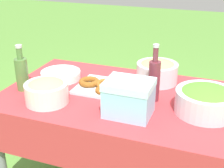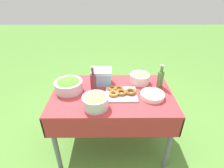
{
  "view_description": "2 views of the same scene",
  "coord_description": "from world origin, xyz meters",
  "px_view_note": "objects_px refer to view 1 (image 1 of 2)",
  "views": [
    {
      "loc": [
        0.51,
        -1.48,
        1.52
      ],
      "look_at": [
        -0.02,
        -0.04,
        0.85
      ],
      "focal_mm": 50.0,
      "sensor_mm": 36.0,
      "label": 1
    },
    {
      "loc": [
        0.01,
        1.56,
        1.81
      ],
      "look_at": [
        0.0,
        -0.07,
        0.84
      ],
      "focal_mm": 28.0,
      "sensor_mm": 36.0,
      "label": 2
    }
  ],
  "objects_px": {
    "pasta_bowl": "(47,91)",
    "cooler_box": "(129,98)",
    "salad_bowl": "(206,100)",
    "wine_bottle": "(154,79)",
    "donut_platter": "(106,86)",
    "bread_bowl": "(157,71)",
    "plate_stack": "(61,75)",
    "olive_oil_bottle": "(22,73)"
  },
  "relations": [
    {
      "from": "olive_oil_bottle",
      "to": "salad_bowl",
      "type": "bearing_deg",
      "value": 4.65
    },
    {
      "from": "salad_bowl",
      "to": "pasta_bowl",
      "type": "distance_m",
      "value": 0.81
    },
    {
      "from": "olive_oil_bottle",
      "to": "cooler_box",
      "type": "distance_m",
      "value": 0.66
    },
    {
      "from": "plate_stack",
      "to": "wine_bottle",
      "type": "bearing_deg",
      "value": -8.02
    },
    {
      "from": "salad_bowl",
      "to": "cooler_box",
      "type": "distance_m",
      "value": 0.38
    },
    {
      "from": "plate_stack",
      "to": "olive_oil_bottle",
      "type": "relative_size",
      "value": 0.92
    },
    {
      "from": "salad_bowl",
      "to": "pasta_bowl",
      "type": "xyz_separation_m",
      "value": [
        -0.79,
        -0.17,
        -0.0
      ]
    },
    {
      "from": "bread_bowl",
      "to": "cooler_box",
      "type": "xyz_separation_m",
      "value": [
        -0.04,
        -0.44,
        0.02
      ]
    },
    {
      "from": "salad_bowl",
      "to": "olive_oil_bottle",
      "type": "height_order",
      "value": "olive_oil_bottle"
    },
    {
      "from": "salad_bowl",
      "to": "bread_bowl",
      "type": "xyz_separation_m",
      "value": [
        -0.31,
        0.29,
        0.0
      ]
    },
    {
      "from": "plate_stack",
      "to": "olive_oil_bottle",
      "type": "height_order",
      "value": "olive_oil_bottle"
    },
    {
      "from": "donut_platter",
      "to": "olive_oil_bottle",
      "type": "bearing_deg",
      "value": -160.09
    },
    {
      "from": "olive_oil_bottle",
      "to": "bread_bowl",
      "type": "bearing_deg",
      "value": 28.33
    },
    {
      "from": "pasta_bowl",
      "to": "donut_platter",
      "type": "xyz_separation_m",
      "value": [
        0.23,
        0.25,
        -0.05
      ]
    },
    {
      "from": "donut_platter",
      "to": "bread_bowl",
      "type": "distance_m",
      "value": 0.33
    },
    {
      "from": "salad_bowl",
      "to": "plate_stack",
      "type": "relative_size",
      "value": 1.23
    },
    {
      "from": "pasta_bowl",
      "to": "bread_bowl",
      "type": "height_order",
      "value": "bread_bowl"
    },
    {
      "from": "donut_platter",
      "to": "plate_stack",
      "type": "relative_size",
      "value": 1.34
    },
    {
      "from": "wine_bottle",
      "to": "bread_bowl",
      "type": "relative_size",
      "value": 1.25
    },
    {
      "from": "plate_stack",
      "to": "olive_oil_bottle",
      "type": "bearing_deg",
      "value": -119.7
    },
    {
      "from": "pasta_bowl",
      "to": "cooler_box",
      "type": "relative_size",
      "value": 1.01
    },
    {
      "from": "wine_bottle",
      "to": "cooler_box",
      "type": "xyz_separation_m",
      "value": [
        -0.08,
        -0.2,
        -0.03
      ]
    },
    {
      "from": "salad_bowl",
      "to": "wine_bottle",
      "type": "height_order",
      "value": "wine_bottle"
    },
    {
      "from": "salad_bowl",
      "to": "olive_oil_bottle",
      "type": "distance_m",
      "value": 1.01
    },
    {
      "from": "salad_bowl",
      "to": "plate_stack",
      "type": "bearing_deg",
      "value": 171.28
    },
    {
      "from": "pasta_bowl",
      "to": "bread_bowl",
      "type": "distance_m",
      "value": 0.67
    },
    {
      "from": "donut_platter",
      "to": "wine_bottle",
      "type": "bearing_deg",
      "value": -6.03
    },
    {
      "from": "cooler_box",
      "to": "olive_oil_bottle",
      "type": "bearing_deg",
      "value": 173.95
    },
    {
      "from": "olive_oil_bottle",
      "to": "cooler_box",
      "type": "xyz_separation_m",
      "value": [
        0.66,
        -0.07,
        -0.01
      ]
    },
    {
      "from": "pasta_bowl",
      "to": "cooler_box",
      "type": "distance_m",
      "value": 0.44
    },
    {
      "from": "salad_bowl",
      "to": "bread_bowl",
      "type": "relative_size",
      "value": 1.21
    },
    {
      "from": "plate_stack",
      "to": "bread_bowl",
      "type": "bearing_deg",
      "value": 15.44
    },
    {
      "from": "donut_platter",
      "to": "wine_bottle",
      "type": "distance_m",
      "value": 0.31
    },
    {
      "from": "pasta_bowl",
      "to": "donut_platter",
      "type": "distance_m",
      "value": 0.35
    },
    {
      "from": "donut_platter",
      "to": "bread_bowl",
      "type": "relative_size",
      "value": 1.32
    },
    {
      "from": "pasta_bowl",
      "to": "donut_platter",
      "type": "height_order",
      "value": "pasta_bowl"
    },
    {
      "from": "bread_bowl",
      "to": "plate_stack",
      "type": "bearing_deg",
      "value": -164.56
    },
    {
      "from": "salad_bowl",
      "to": "bread_bowl",
      "type": "bearing_deg",
      "value": 136.59
    },
    {
      "from": "salad_bowl",
      "to": "wine_bottle",
      "type": "distance_m",
      "value": 0.28
    },
    {
      "from": "olive_oil_bottle",
      "to": "bread_bowl",
      "type": "distance_m",
      "value": 0.79
    },
    {
      "from": "plate_stack",
      "to": "bread_bowl",
      "type": "height_order",
      "value": "bread_bowl"
    },
    {
      "from": "wine_bottle",
      "to": "donut_platter",
      "type": "bearing_deg",
      "value": 173.97
    }
  ]
}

